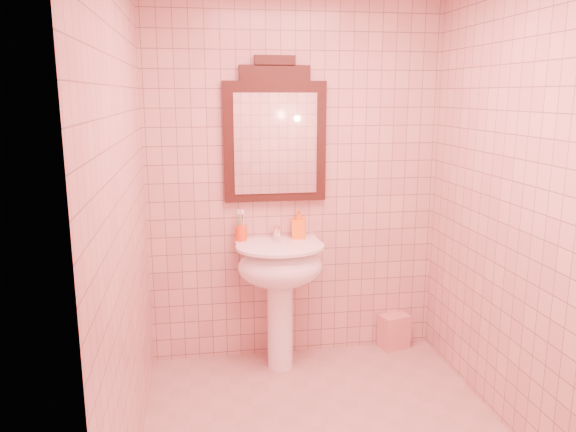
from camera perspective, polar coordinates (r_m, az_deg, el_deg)
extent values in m
cube|color=#D09F91|center=(3.82, 0.74, 3.62)|extent=(2.00, 0.02, 2.50)
cylinder|color=white|center=(3.84, -0.82, -10.35)|extent=(0.17, 0.17, 0.70)
ellipsoid|color=white|center=(3.69, -0.79, -5.15)|extent=(0.56, 0.46, 0.28)
cube|color=white|center=(3.81, -1.16, -2.77)|extent=(0.56, 0.15, 0.05)
cylinder|color=white|center=(3.65, -0.79, -3.13)|extent=(0.58, 0.58, 0.02)
cylinder|color=white|center=(3.80, -1.17, -1.68)|extent=(0.04, 0.04, 0.09)
cylinder|color=white|center=(3.73, -1.05, -1.36)|extent=(0.02, 0.10, 0.02)
cylinder|color=white|center=(3.69, -0.94, -1.84)|extent=(0.02, 0.02, 0.04)
cube|color=white|center=(3.79, -1.19, -0.84)|extent=(0.02, 0.07, 0.01)
cube|color=black|center=(3.75, -1.32, 7.52)|extent=(0.68, 0.05, 0.79)
cube|color=black|center=(3.74, -1.35, 14.34)|extent=(0.46, 0.05, 0.10)
cube|color=black|center=(3.74, -1.36, 15.51)|extent=(0.26, 0.05, 0.07)
cube|color=white|center=(3.72, -1.26, 7.33)|extent=(0.55, 0.01, 0.66)
cylinder|color=#E24213|center=(3.78, -4.79, -1.75)|extent=(0.08, 0.08, 0.10)
cylinder|color=silver|center=(3.77, -4.53, -1.11)|extent=(0.01, 0.01, 0.19)
cylinder|color=#338CD8|center=(3.78, -4.74, -1.06)|extent=(0.01, 0.01, 0.19)
cylinder|color=#E5334C|center=(3.78, -5.04, -1.09)|extent=(0.01, 0.01, 0.19)
cylinder|color=#3FBF59|center=(3.76, -5.01, -1.17)|extent=(0.01, 0.01, 0.19)
cylinder|color=#D8CC4C|center=(3.75, -4.70, -1.18)|extent=(0.01, 0.01, 0.19)
imported|color=orange|center=(3.81, 1.10, -0.81)|extent=(0.11, 0.11, 0.20)
cube|color=#F0A38D|center=(4.27, 10.72, -11.41)|extent=(0.23, 0.19, 0.25)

